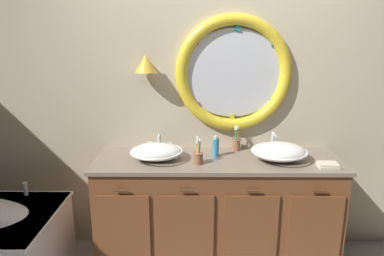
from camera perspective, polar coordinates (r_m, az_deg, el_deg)
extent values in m
cube|color=beige|center=(3.00, 3.65, 4.21)|extent=(6.40, 0.08, 2.60)
ellipsoid|color=silver|center=(2.92, 6.74, 8.76)|extent=(0.85, 0.02, 0.72)
torus|color=yellow|center=(2.91, 6.75, 8.75)|extent=(0.95, 0.10, 0.95)
cube|color=purple|center=(2.98, 15.03, 8.56)|extent=(0.04, 0.01, 0.04)
cube|color=#2866B7|center=(2.94, 13.19, 13.28)|extent=(0.05, 0.01, 0.05)
cube|color=teal|center=(2.89, 7.46, 15.83)|extent=(0.05, 0.01, 0.05)
cube|color=red|center=(2.87, 0.61, 13.74)|extent=(0.05, 0.01, 0.05)
cube|color=green|center=(2.89, -1.72, 8.03)|extent=(0.05, 0.01, 0.05)
cube|color=purple|center=(2.93, 0.83, 3.74)|extent=(0.05, 0.01, 0.05)
cube|color=yellow|center=(2.96, 6.50, 1.79)|extent=(0.05, 0.01, 0.05)
cube|color=teal|center=(2.99, 12.88, 4.15)|extent=(0.05, 0.01, 0.05)
cylinder|color=#4C3823|center=(2.89, -7.41, 10.80)|extent=(0.02, 0.09, 0.02)
cone|color=gold|center=(2.84, -7.53, 10.33)|extent=(0.17, 0.17, 0.14)
cube|color=brown|center=(2.97, 3.97, -13.51)|extent=(1.88, 0.58, 0.88)
cube|color=gray|center=(2.79, 4.14, -5.22)|extent=(1.92, 0.61, 0.03)
cube|color=gray|center=(3.07, 3.78, -4.77)|extent=(1.88, 0.02, 0.11)
cube|color=brown|center=(2.78, -11.02, -16.97)|extent=(0.40, 0.02, 0.67)
cylinder|color=#422D1E|center=(2.59, -11.49, -9.95)|extent=(0.10, 0.01, 0.01)
cube|color=brown|center=(2.73, -0.82, -17.30)|extent=(0.40, 0.02, 0.67)
cylinder|color=#422D1E|center=(2.54, -0.86, -10.18)|extent=(0.10, 0.01, 0.01)
cube|color=brown|center=(2.76, 9.46, -17.12)|extent=(0.40, 0.02, 0.67)
cylinder|color=#422D1E|center=(2.57, 9.86, -10.06)|extent=(0.10, 0.01, 0.01)
cube|color=brown|center=(2.87, 19.18, -16.46)|extent=(0.40, 0.02, 0.67)
cylinder|color=#422D1E|center=(2.69, 19.94, -9.63)|extent=(0.10, 0.01, 0.01)
cylinder|color=silver|center=(3.25, -25.41, -8.88)|extent=(0.04, 0.04, 0.11)
ellipsoid|color=white|center=(2.74, -5.77, -3.85)|extent=(0.39, 0.28, 0.13)
torus|color=white|center=(2.74, -5.77, -3.79)|extent=(0.41, 0.41, 0.02)
cylinder|color=silver|center=(2.74, -5.77, -3.79)|extent=(0.03, 0.03, 0.01)
ellipsoid|color=white|center=(2.80, 13.96, -3.73)|extent=(0.41, 0.33, 0.13)
torus|color=white|center=(2.80, 13.97, -3.66)|extent=(0.43, 0.43, 0.02)
cylinder|color=silver|center=(2.80, 13.97, -3.66)|extent=(0.03, 0.03, 0.01)
cylinder|color=silver|center=(2.99, -5.26, -3.35)|extent=(0.05, 0.05, 0.02)
cylinder|color=silver|center=(2.97, -5.29, -2.20)|extent=(0.02, 0.02, 0.11)
sphere|color=silver|center=(2.95, -5.31, -1.22)|extent=(0.03, 0.03, 0.03)
cylinder|color=silver|center=(2.90, -5.42, -1.53)|extent=(0.02, 0.12, 0.02)
cylinder|color=silver|center=(2.99, -6.88, -2.97)|extent=(0.04, 0.04, 0.06)
cylinder|color=silver|center=(2.97, -3.65, -2.99)|extent=(0.04, 0.04, 0.06)
cube|color=silver|center=(2.98, -6.90, -2.35)|extent=(0.05, 0.01, 0.01)
cube|color=silver|center=(2.96, -3.66, -2.37)|extent=(0.05, 0.01, 0.01)
cylinder|color=silver|center=(3.04, 12.86, -3.32)|extent=(0.05, 0.05, 0.02)
cylinder|color=silver|center=(3.02, 12.94, -1.97)|extent=(0.02, 0.02, 0.13)
sphere|color=silver|center=(3.01, 13.01, -0.80)|extent=(0.03, 0.03, 0.03)
cylinder|color=silver|center=(2.95, 13.23, -1.08)|extent=(0.02, 0.11, 0.02)
cylinder|color=silver|center=(3.02, 11.39, -2.97)|extent=(0.04, 0.04, 0.06)
cylinder|color=silver|center=(3.06, 14.35, -2.94)|extent=(0.04, 0.04, 0.06)
cube|color=silver|center=(3.01, 11.42, -2.35)|extent=(0.05, 0.01, 0.01)
cube|color=silver|center=(3.05, 14.39, -2.33)|extent=(0.05, 0.01, 0.01)
cylinder|color=#996647|center=(2.65, 0.97, -4.95)|extent=(0.08, 0.08, 0.08)
torus|color=#996647|center=(2.64, 0.98, -4.10)|extent=(0.08, 0.08, 0.01)
cylinder|color=blue|center=(2.63, 1.23, -3.92)|extent=(0.02, 0.02, 0.16)
cube|color=white|center=(2.61, 1.24, -2.03)|extent=(0.02, 0.02, 0.02)
cylinder|color=orange|center=(2.65, 0.81, -3.62)|extent=(0.02, 0.03, 0.18)
cube|color=white|center=(2.62, 0.82, -1.58)|extent=(0.02, 0.02, 0.02)
cylinder|color=yellow|center=(2.63, 0.89, -4.07)|extent=(0.02, 0.02, 0.15)
cube|color=white|center=(2.60, 0.90, -2.27)|extent=(0.02, 0.02, 0.02)
cylinder|color=#996647|center=(2.98, 7.16, -2.74)|extent=(0.07, 0.07, 0.09)
torus|color=#996647|center=(2.96, 7.19, -1.89)|extent=(0.08, 0.08, 0.01)
cylinder|color=orange|center=(2.97, 7.45, -1.76)|extent=(0.02, 0.02, 0.17)
cube|color=white|center=(2.94, 7.51, 0.04)|extent=(0.02, 0.02, 0.02)
cylinder|color=#19ADB2|center=(2.97, 7.04, -1.73)|extent=(0.02, 0.01, 0.17)
cube|color=white|center=(2.94, 7.09, 0.07)|extent=(0.02, 0.02, 0.02)
cylinder|color=green|center=(2.95, 7.12, -1.87)|extent=(0.01, 0.03, 0.17)
cube|color=white|center=(2.92, 7.17, -0.06)|extent=(0.02, 0.02, 0.02)
cylinder|color=#388EBC|center=(2.80, 3.96, -3.17)|extent=(0.05, 0.05, 0.15)
cylinder|color=silver|center=(2.78, 3.99, -1.52)|extent=(0.03, 0.03, 0.02)
cylinder|color=silver|center=(2.76, 4.02, -1.35)|extent=(0.01, 0.04, 0.01)
cube|color=beige|center=(2.78, 21.19, -5.79)|extent=(0.15, 0.12, 0.02)
cube|color=beige|center=(2.77, 21.22, -5.47)|extent=(0.14, 0.11, 0.02)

